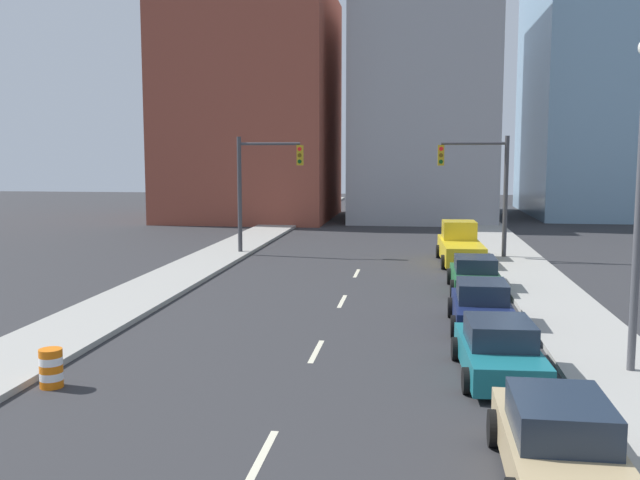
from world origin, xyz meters
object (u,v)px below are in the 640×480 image
Objects in this scene: sedan_navy at (482,307)px; sedan_green at (475,275)px; sedan_tan at (559,445)px; traffic_signal_right at (487,181)px; pickup_truck_yellow at (460,246)px; traffic_signal_left at (257,180)px; traffic_barrel at (51,368)px; street_lamp at (640,185)px; sedan_teal at (499,351)px.

sedan_navy is 0.97× the size of sedan_green.
sedan_navy reaches higher than sedan_green.
traffic_signal_right is at bearing 87.74° from sedan_tan.
pickup_truck_yellow is (-0.17, 7.72, 0.21)m from sedan_green.
sedan_navy is 14.19m from pickup_truck_yellow.
sedan_tan is at bearing -87.79° from sedan_navy.
sedan_navy is at bearing -54.96° from traffic_signal_left.
traffic_barrel is 0.21× the size of sedan_green.
traffic_signal_left reaches higher than sedan_green.
street_lamp is (14.18, 2.76, 4.40)m from traffic_barrel.
traffic_signal_left is 1.03× the size of pickup_truck_yellow.
sedan_navy reaches higher than traffic_barrel.
sedan_tan is at bearing -67.12° from traffic_signal_left.
sedan_tan is 0.75× the size of pickup_truck_yellow.
pickup_truck_yellow is at bearing 90.04° from sedan_navy.
street_lamp reaches higher than sedan_navy.
street_lamp is 7.15m from sedan_navy.
sedan_green is at bearing 105.04° from street_lamp.
sedan_teal is at bearing -172.49° from street_lamp.
traffic_signal_left is 1.38× the size of sedan_tan.
pickup_truck_yellow is (-3.19, 18.96, -4.00)m from street_lamp.
traffic_signal_right is at bearing 82.09° from sedan_green.
sedan_green is (-1.27, -9.28, -3.56)m from traffic_signal_right.
sedan_tan is at bearing -114.95° from street_lamp.
street_lamp reaches higher than traffic_signal_left.
traffic_signal_left is 11.76m from pickup_truck_yellow.
traffic_barrel is 11.10m from sedan_teal.
sedan_teal is at bearing 12.10° from traffic_barrel.
sedan_teal is (-3.33, -0.44, -4.20)m from street_lamp.
pickup_truck_yellow is at bearing 90.82° from sedan_tan.
traffic_signal_left is at bearing 124.97° from street_lamp.
traffic_signal_right is at bearing 83.22° from sedan_teal.
traffic_signal_left is 1.43× the size of sedan_green.
sedan_green is at bearing 87.97° from sedan_navy.
sedan_green is at bearing -97.79° from traffic_signal_right.
sedan_tan is 17.65m from sedan_green.
sedan_green reaches higher than traffic_barrel.
sedan_tan is 1.05× the size of sedan_teal.
traffic_signal_left is 0.79× the size of street_lamp.
traffic_signal_right is 20.61m from street_lamp.
traffic_signal_right reaches higher than sedan_green.
sedan_navy is 6.47m from sedan_green.
street_lamp is at bearing -75.09° from sedan_green.
sedan_teal is at bearing -92.58° from pickup_truck_yellow.
traffic_signal_left is 23.95m from sedan_teal.
sedan_tan is at bearing -92.62° from traffic_signal_right.
street_lamp is 1.31× the size of pickup_truck_yellow.
traffic_signal_right is (12.60, 0.00, 0.00)m from traffic_signal_left.
sedan_teal is 19.40m from pickup_truck_yellow.
traffic_signal_right is at bearing 45.19° from pickup_truck_yellow.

